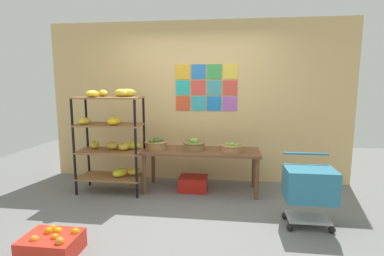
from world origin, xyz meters
name	(u,v)px	position (x,y,z in m)	size (l,w,h in m)	color
ground	(183,219)	(0.00, 0.00, 0.00)	(9.06, 9.06, 0.00)	slate
back_wall_with_art	(197,102)	(0.00, 1.56, 1.33)	(5.04, 0.07, 2.66)	#DFB675
banana_shelf_unit	(112,134)	(-1.19, 0.80, 0.89)	(0.97, 0.51, 1.57)	black
display_table	(201,155)	(0.13, 1.00, 0.57)	(1.76, 0.63, 0.64)	brown
fruit_basket_centre	(194,144)	(0.02, 1.02, 0.72)	(0.34, 0.34, 0.18)	olive
fruit_basket_left	(156,144)	(-0.57, 1.01, 0.72)	(0.36, 0.36, 0.18)	#A37740
fruit_basket_back_left	(231,148)	(0.58, 0.94, 0.70)	(0.35, 0.35, 0.14)	#A67743
produce_crate_under_table	(193,184)	(0.01, 0.98, 0.11)	(0.43, 0.34, 0.22)	red
orange_crate_foreground	(52,244)	(-1.14, -0.90, 0.11)	(0.52, 0.40, 0.25)	red
shopping_cart	(309,187)	(1.47, 0.02, 0.47)	(0.55, 0.44, 0.82)	black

